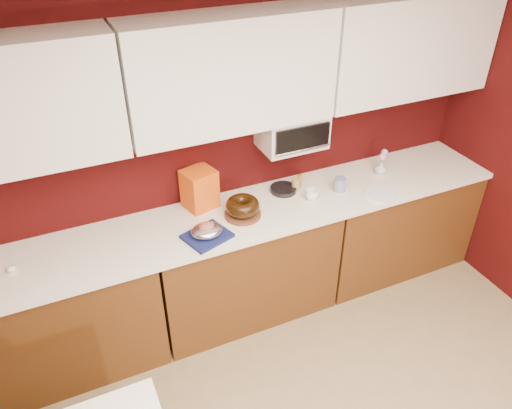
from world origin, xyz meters
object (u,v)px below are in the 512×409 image
object	(u,v)px
foil_ham_nest	(207,231)
coffee_mug	(312,193)
bundt_cake	(243,206)
flower_vase	(381,167)
pandoro_box	(200,189)
toaster_oven	(292,130)
blue_jar	(340,184)

from	to	relation	value
foil_ham_nest	coffee_mug	bearing A→B (deg)	8.01
bundt_cake	flower_vase	world-z (taller)	bundt_cake
bundt_cake	coffee_mug	xyz separation A→B (m)	(0.53, -0.01, -0.03)
bundt_cake	pandoro_box	world-z (taller)	pandoro_box
toaster_oven	bundt_cake	size ratio (longest dim) A/B	1.94
coffee_mug	flower_vase	xyz separation A→B (m)	(0.67, 0.10, 0.01)
toaster_oven	pandoro_box	size ratio (longest dim) A/B	1.58
coffee_mug	flower_vase	size ratio (longest dim) A/B	0.84
pandoro_box	bundt_cake	bearing A→B (deg)	-61.51
foil_ham_nest	flower_vase	world-z (taller)	flower_vase
bundt_cake	coffee_mug	size ratio (longest dim) A/B	2.52
bundt_cake	toaster_oven	bearing A→B (deg)	22.60
coffee_mug	foil_ham_nest	bearing A→B (deg)	-171.99
foil_ham_nest	blue_jar	bearing A→B (deg)	6.98
foil_ham_nest	pandoro_box	size ratio (longest dim) A/B	0.72
toaster_oven	blue_jar	bearing A→B (deg)	-30.38
blue_jar	pandoro_box	bearing A→B (deg)	167.07
bundt_cake	foil_ham_nest	size ratio (longest dim) A/B	1.14
bundt_cake	foil_ham_nest	distance (m)	0.33
bundt_cake	blue_jar	bearing A→B (deg)	0.26
toaster_oven	blue_jar	xyz separation A→B (m)	(0.32, -0.19, -0.42)
bundt_cake	coffee_mug	world-z (taller)	bundt_cake
coffee_mug	flower_vase	distance (m)	0.68
foil_ham_nest	blue_jar	world-z (taller)	blue_jar
pandoro_box	flower_vase	size ratio (longest dim) A/B	2.60
toaster_oven	foil_ham_nest	distance (m)	0.93
foil_ham_nest	bundt_cake	bearing A→B (deg)	22.90
coffee_mug	flower_vase	bearing A→B (deg)	8.21
toaster_oven	blue_jar	world-z (taller)	toaster_oven
toaster_oven	blue_jar	distance (m)	0.56
toaster_oven	foil_ham_nest	bearing A→B (deg)	-157.28
pandoro_box	blue_jar	world-z (taller)	pandoro_box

